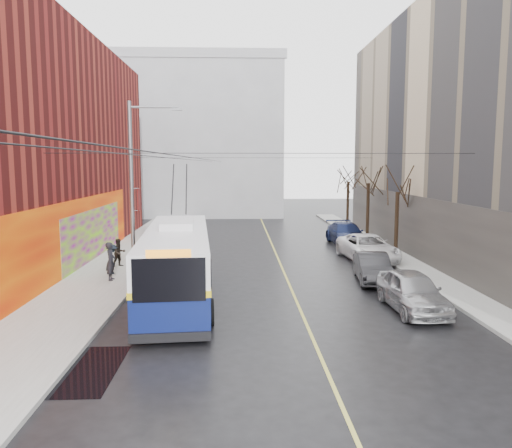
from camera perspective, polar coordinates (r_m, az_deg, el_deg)
The scene contains 21 objects.
ground at distance 16.11m, azimuth 1.85°, elevation -14.83°, with size 140.00×140.00×0.00m, color black.
sidewalk_left at distance 28.43m, azimuth -16.30°, elevation -5.34°, with size 4.00×60.00×0.15m, color gray.
sidewalk_right at distance 29.35m, azimuth 18.02°, elevation -5.02°, with size 2.00×60.00×0.15m, color gray.
lane_line at distance 29.65m, azimuth 2.86°, elevation -4.70°, with size 0.12×50.00×0.01m, color #BFB74C.
building_far at distance 60.20m, azimuth -6.96°, elevation 9.76°, with size 20.50×12.10×18.00m.
streetlight_pole at distance 25.47m, azimuth -13.68°, elevation 4.19°, with size 2.65×0.60×9.00m.
catenary_wires at distance 29.74m, azimuth -5.04°, elevation 7.42°, with size 18.00×60.00×0.22m.
tree_near at distance 32.54m, azimuth 15.92°, elevation 4.90°, with size 3.20×3.20×6.40m.
tree_mid at distance 39.25m, azimuth 12.76°, elevation 5.69°, with size 3.20×3.20×6.68m.
tree_far at distance 46.05m, azimuth 10.52°, elevation 5.76°, with size 3.20×3.20×6.57m.
puddle at distance 15.98m, azimuth -19.87°, elevation -15.43°, with size 2.41×3.71×0.01m, color black.
pigeons_flying at distance 24.18m, azimuth -4.83°, elevation 8.49°, with size 4.18×1.53×1.22m.
trolleybus at distance 22.48m, azimuth -9.01°, elevation -4.23°, with size 3.68×12.73×5.97m.
parked_car_a at distance 21.43m, azimuth 17.43°, elevation -7.33°, with size 1.92×4.77×1.63m, color #A4A5A9.
parked_car_b at distance 26.10m, azimuth 13.19°, elevation -4.87°, with size 1.53×4.38×1.44m, color #242427.
parked_car_c at distance 31.67m, azimuth 12.64°, elevation -2.66°, with size 2.64×5.73×1.59m, color white.
parked_car_d at distance 37.57m, azimuth 10.26°, elevation -1.10°, with size 2.26×5.55×1.61m, color #162250.
following_car at distance 35.91m, azimuth -7.26°, elevation -1.51°, with size 1.76×4.38×1.49m, color silver.
pedestrian_a at distance 26.08m, azimuth -16.27°, elevation -4.10°, with size 0.70×0.46×1.92m, color black.
pedestrian_b at distance 29.41m, azimuth -15.37°, elevation -3.18°, with size 0.77×0.60×1.59m, color black.
pedestrian_c at distance 27.61m, azimuth -16.11°, elevation -3.86°, with size 1.02×0.59×1.58m, color black.
Camera 1 is at (-1.07, -14.93, 5.96)m, focal length 35.00 mm.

